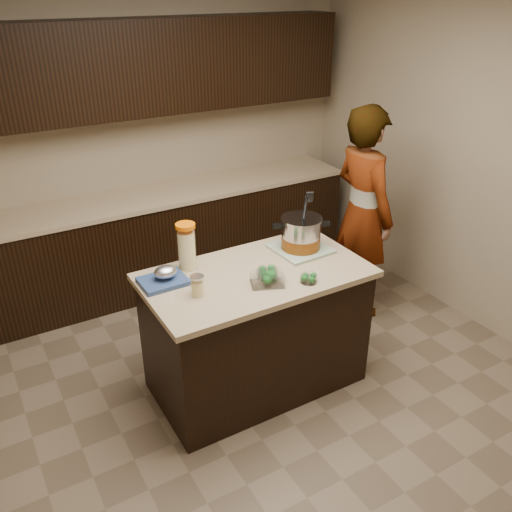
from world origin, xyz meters
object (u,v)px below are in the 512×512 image
Objects in this scene: island at (256,330)px; stock_pot at (301,235)px; person at (362,214)px; lemonade_pitcher at (187,248)px.

stock_pot is at bearing 16.17° from island.
person reaches higher than stock_pot.
lemonade_pitcher reaches higher than island.
island is at bearing -140.87° from stock_pot.
island is 3.59× the size of stock_pot.
stock_pot is 0.80m from lemonade_pitcher.
stock_pot reaches higher than lemonade_pitcher.
island is at bearing 111.61° from person.
island is 0.72m from stock_pot.
stock_pot is at bearing 113.19° from person.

